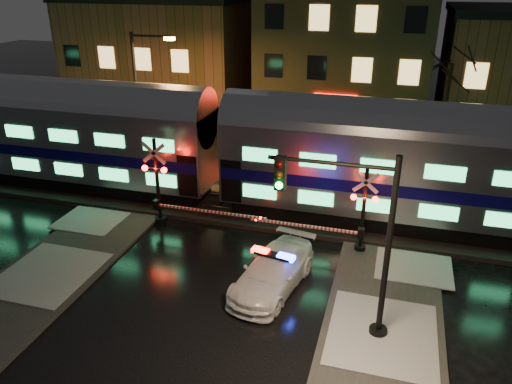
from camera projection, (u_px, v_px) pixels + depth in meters
ground at (227, 262)px, 20.87m from camera, size 120.00×120.00×0.00m
ballast at (260, 209)px, 25.21m from camera, size 90.00×4.20×0.24m
building_left at (166, 58)px, 41.68m from camera, size 14.00×10.00×9.00m
building_mid at (348, 49)px, 37.80m from camera, size 12.00×11.00×11.50m
train at (219, 144)px, 24.42m from camera, size 51.00×3.12×5.92m
police_car at (273, 272)px, 18.90m from camera, size 2.82×5.11×1.56m
crossing_signal_right at (354, 218)px, 21.00m from camera, size 5.48×0.64×3.88m
crossing_signal_left at (164, 191)px, 23.17m from camera, size 6.02×0.67×4.26m
traffic_light at (355, 244)px, 15.47m from camera, size 4.12×0.72×6.38m
streetlight at (141, 93)px, 29.01m from camera, size 2.70×0.28×8.08m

